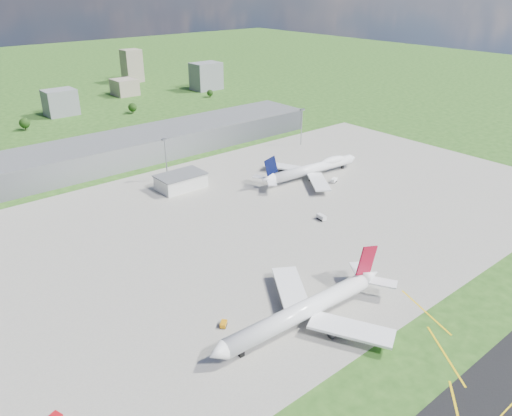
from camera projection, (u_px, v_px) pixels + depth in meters
ground at (125, 169)px, 312.75m from camera, size 1400.00×1400.00×0.00m
apron at (248, 224)px, 241.91m from camera, size 360.00×190.00×0.08m
terminal at (113, 152)px, 320.06m from camera, size 300.00×42.00×15.00m
ops_building at (181, 182)px, 282.06m from camera, size 26.00×16.00×8.00m
mast_center at (165, 152)px, 286.77m from camera, size 3.50×2.00×25.90m
mast_east at (302, 120)px, 350.81m from camera, size 3.50×2.00×25.90m
airliner_red_twin at (306, 310)px, 170.40m from camera, size 75.90×59.16×20.84m
airliner_blue_quad at (313, 168)px, 297.78m from camera, size 73.20×57.21×19.10m
tug_yellow at (224, 324)px, 170.64m from camera, size 3.86×3.73×1.72m
van_white_near at (321, 217)px, 245.87m from camera, size 2.97×5.51×2.67m
van_white_far at (334, 180)px, 291.23m from camera, size 5.22×3.59×2.47m
bldg_c at (60, 102)px, 431.28m from camera, size 26.00×20.00×22.00m
bldg_ce at (125, 87)px, 506.99m from camera, size 22.00×24.00×16.00m
bldg_e at (206, 76)px, 530.14m from camera, size 30.00×22.00×28.00m
bldg_tall_e at (132, 66)px, 567.90m from camera, size 20.00×18.00×36.00m
tree_c at (25, 123)px, 389.25m from camera, size 8.10×8.10×9.90m
tree_e at (133, 107)px, 438.30m from camera, size 7.65×7.65×9.35m
tree_far_e at (210, 93)px, 498.08m from camera, size 6.30×6.30×7.70m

